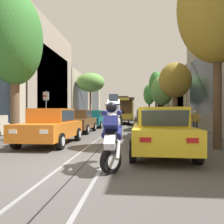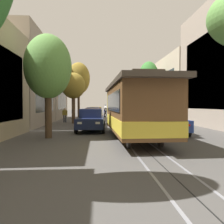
{
  "view_description": "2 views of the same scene",
  "coord_description": "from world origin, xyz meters",
  "px_view_note": "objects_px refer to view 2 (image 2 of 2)",
  "views": [
    {
      "loc": [
        1.35,
        -5.95,
        1.43
      ],
      "look_at": [
        -0.7,
        15.23,
        1.43
      ],
      "focal_mm": 36.26,
      "sensor_mm": 36.0,
      "label": 1
    },
    {
      "loc": [
        1.95,
        34.7,
        1.84
      ],
      "look_at": [
        0.33,
        8.1,
        1.05
      ],
      "focal_mm": 36.94,
      "sensor_mm": 36.0,
      "label": 2
    }
  ],
  "objects_px": {
    "parked_car_brown_mid_right": "(94,116)",
    "motorcycle_with_rider": "(105,111)",
    "parked_car_navy_fourth_right": "(91,120)",
    "street_tree_kerb_right_near": "(79,79)",
    "parked_car_blue_fourth_left": "(167,122)",
    "parked_car_blue_second_right": "(93,114)",
    "pedestrian_on_left_pavement": "(65,114)",
    "cable_car_trolley": "(135,109)",
    "street_tree_kerb_left_near": "(149,80)",
    "parked_car_teal_mid_left": "(146,117)",
    "street_tree_kerb_right_second": "(73,86)",
    "parked_car_yellow_near_right": "(96,112)",
    "street_sign_post": "(144,107)",
    "street_tree_kerb_right_mid": "(48,67)",
    "parked_car_orange_near_left": "(129,113)",
    "pedestrian_on_right_pavement": "(163,113)",
    "parked_car_brown_second_left": "(138,115)"
  },
  "relations": [
    {
      "from": "parked_car_brown_second_left",
      "to": "street_tree_kerb_left_near",
      "type": "height_order",
      "value": "street_tree_kerb_left_near"
    },
    {
      "from": "motorcycle_with_rider",
      "to": "pedestrian_on_left_pavement",
      "type": "relative_size",
      "value": 1.23
    },
    {
      "from": "parked_car_brown_mid_right",
      "to": "street_tree_kerb_right_near",
      "type": "height_order",
      "value": "street_tree_kerb_right_near"
    },
    {
      "from": "parked_car_blue_second_right",
      "to": "pedestrian_on_right_pavement",
      "type": "height_order",
      "value": "parked_car_blue_second_right"
    },
    {
      "from": "parked_car_teal_mid_left",
      "to": "street_tree_kerb_right_mid",
      "type": "relative_size",
      "value": 0.77
    },
    {
      "from": "street_tree_kerb_right_near",
      "to": "cable_car_trolley",
      "type": "height_order",
      "value": "street_tree_kerb_right_near"
    },
    {
      "from": "parked_car_blue_fourth_left",
      "to": "parked_car_yellow_near_right",
      "type": "distance_m",
      "value": 19.15
    },
    {
      "from": "parked_car_navy_fourth_right",
      "to": "street_tree_kerb_right_near",
      "type": "relative_size",
      "value": 0.58
    },
    {
      "from": "street_sign_post",
      "to": "motorcycle_with_rider",
      "type": "bearing_deg",
      "value": -57.42
    },
    {
      "from": "parked_car_yellow_near_right",
      "to": "pedestrian_on_left_pavement",
      "type": "height_order",
      "value": "parked_car_yellow_near_right"
    },
    {
      "from": "street_tree_kerb_left_near",
      "to": "pedestrian_on_left_pavement",
      "type": "height_order",
      "value": "street_tree_kerb_left_near"
    },
    {
      "from": "parked_car_blue_fourth_left",
      "to": "street_tree_kerb_left_near",
      "type": "relative_size",
      "value": 0.59
    },
    {
      "from": "parked_car_blue_fourth_left",
      "to": "pedestrian_on_left_pavement",
      "type": "xyz_separation_m",
      "value": [
        7.96,
        -10.5,
        0.08
      ]
    },
    {
      "from": "parked_car_navy_fourth_right",
      "to": "street_tree_kerb_right_near",
      "type": "distance_m",
      "value": 16.03
    },
    {
      "from": "street_sign_post",
      "to": "pedestrian_on_left_pavement",
      "type": "bearing_deg",
      "value": 18.35
    },
    {
      "from": "parked_car_blue_second_right",
      "to": "pedestrian_on_left_pavement",
      "type": "relative_size",
      "value": 2.81
    },
    {
      "from": "cable_car_trolley",
      "to": "pedestrian_on_right_pavement",
      "type": "relative_size",
      "value": 5.83
    },
    {
      "from": "parked_car_brown_second_left",
      "to": "street_tree_kerb_right_near",
      "type": "height_order",
      "value": "street_tree_kerb_right_near"
    },
    {
      "from": "parked_car_blue_second_right",
      "to": "cable_car_trolley",
      "type": "distance_m",
      "value": 15.81
    },
    {
      "from": "parked_car_yellow_near_right",
      "to": "parked_car_navy_fourth_right",
      "type": "distance_m",
      "value": 16.6
    },
    {
      "from": "parked_car_brown_second_left",
      "to": "parked_car_blue_fourth_left",
      "type": "bearing_deg",
      "value": 89.92
    },
    {
      "from": "street_tree_kerb_right_mid",
      "to": "motorcycle_with_rider",
      "type": "relative_size",
      "value": 3.03
    },
    {
      "from": "street_tree_kerb_right_mid",
      "to": "cable_car_trolley",
      "type": "bearing_deg",
      "value": 166.02
    },
    {
      "from": "street_tree_kerb_right_near",
      "to": "street_tree_kerb_right_second",
      "type": "height_order",
      "value": "street_tree_kerb_right_near"
    },
    {
      "from": "pedestrian_on_left_pavement",
      "to": "street_sign_post",
      "type": "distance_m",
      "value": 9.76
    },
    {
      "from": "parked_car_teal_mid_left",
      "to": "parked_car_blue_second_right",
      "type": "bearing_deg",
      "value": -56.9
    },
    {
      "from": "parked_car_yellow_near_right",
      "to": "street_sign_post",
      "type": "xyz_separation_m",
      "value": [
        -5.98,
        5.0,
        0.86
      ]
    },
    {
      "from": "parked_car_blue_second_right",
      "to": "parked_car_navy_fourth_right",
      "type": "distance_m",
      "value": 11.12
    },
    {
      "from": "street_tree_kerb_right_second",
      "to": "parked_car_orange_near_left",
      "type": "bearing_deg",
      "value": -131.75
    },
    {
      "from": "parked_car_yellow_near_right",
      "to": "pedestrian_on_left_pavement",
      "type": "distance_m",
      "value": 8.7
    },
    {
      "from": "street_tree_kerb_right_mid",
      "to": "street_sign_post",
      "type": "xyz_separation_m",
      "value": [
        -8.46,
        -14.88,
        -2.3
      ]
    },
    {
      "from": "street_tree_kerb_right_near",
      "to": "pedestrian_on_left_pavement",
      "type": "bearing_deg",
      "value": 82.17
    },
    {
      "from": "parked_car_blue_fourth_left",
      "to": "parked_car_blue_second_right",
      "type": "bearing_deg",
      "value": -69.14
    },
    {
      "from": "cable_car_trolley",
      "to": "parked_car_blue_second_right",
      "type": "bearing_deg",
      "value": -80.8
    },
    {
      "from": "parked_car_brown_mid_right",
      "to": "street_tree_kerb_right_second",
      "type": "bearing_deg",
      "value": -32.9
    },
    {
      "from": "parked_car_teal_mid_left",
      "to": "parked_car_blue_fourth_left",
      "type": "xyz_separation_m",
      "value": [
        -0.16,
        5.68,
        0.0
      ]
    },
    {
      "from": "parked_car_blue_fourth_left",
      "to": "pedestrian_on_right_pavement",
      "type": "relative_size",
      "value": 2.8
    },
    {
      "from": "street_tree_kerb_right_second",
      "to": "street_tree_kerb_right_mid",
      "type": "bearing_deg",
      "value": 88.32
    },
    {
      "from": "parked_car_brown_mid_right",
      "to": "motorcycle_with_rider",
      "type": "bearing_deg",
      "value": -96.71
    },
    {
      "from": "parked_car_brown_mid_right",
      "to": "street_tree_kerb_right_near",
      "type": "distance_m",
      "value": 10.77
    },
    {
      "from": "parked_car_yellow_near_right",
      "to": "street_tree_kerb_left_near",
      "type": "xyz_separation_m",
      "value": [
        -6.9,
        3.2,
        4.29
      ]
    },
    {
      "from": "parked_car_navy_fourth_right",
      "to": "parked_car_brown_mid_right",
      "type": "bearing_deg",
      "value": -90.86
    },
    {
      "from": "parked_car_orange_near_left",
      "to": "street_sign_post",
      "type": "relative_size",
      "value": 1.64
    },
    {
      "from": "street_tree_kerb_right_second",
      "to": "pedestrian_on_left_pavement",
      "type": "height_order",
      "value": "street_tree_kerb_right_second"
    },
    {
      "from": "parked_car_yellow_near_right",
      "to": "parked_car_blue_second_right",
      "type": "bearing_deg",
      "value": 87.09
    },
    {
      "from": "street_tree_kerb_right_near",
      "to": "pedestrian_on_left_pavement",
      "type": "distance_m",
      "value": 8.13
    },
    {
      "from": "parked_car_brown_second_left",
      "to": "street_sign_post",
      "type": "xyz_separation_m",
      "value": [
        -1.26,
        -2.7,
        0.86
      ]
    },
    {
      "from": "street_tree_kerb_right_second",
      "to": "parked_car_brown_mid_right",
      "type": "bearing_deg",
      "value": 147.1
    },
    {
      "from": "parked_car_orange_near_left",
      "to": "street_tree_kerb_right_near",
      "type": "relative_size",
      "value": 0.57
    },
    {
      "from": "cable_car_trolley",
      "to": "street_sign_post",
      "type": "relative_size",
      "value": 3.45
    }
  ]
}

